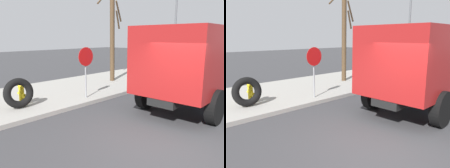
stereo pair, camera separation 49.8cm
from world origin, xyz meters
TOP-DOWN VIEW (x-y plane):
  - ground_plane at (0.00, 0.00)m, footprint 80.00×80.00m
  - sidewalk_curb at (0.00, 6.50)m, footprint 36.00×5.00m
  - fire_hydrant at (-0.89, 5.60)m, footprint 0.23×0.52m
  - loose_tire at (-1.18, 5.21)m, footprint 1.09×0.43m
  - stop_sign at (1.39, 4.52)m, footprint 0.76×0.08m
  - dump_truck_blue at (4.41, 0.91)m, footprint 7.04×2.88m
  - bare_tree at (5.00, 6.35)m, footprint 1.42×1.43m
  - street_light_pole at (8.92, 4.52)m, footprint 0.12×0.12m

SIDE VIEW (x-z plane):
  - ground_plane at x=0.00m, z-range 0.00..0.00m
  - sidewalk_curb at x=0.00m, z-range 0.00..0.15m
  - fire_hydrant at x=-0.89m, z-range 0.18..0.98m
  - loose_tire at x=-1.18m, z-range 0.15..1.25m
  - stop_sign at x=1.39m, z-range 0.56..2.66m
  - dump_truck_blue at x=4.41m, z-range 0.11..3.11m
  - bare_tree at x=5.00m, z-range 0.26..5.58m
  - street_light_pole at x=8.92m, z-range 0.15..6.27m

